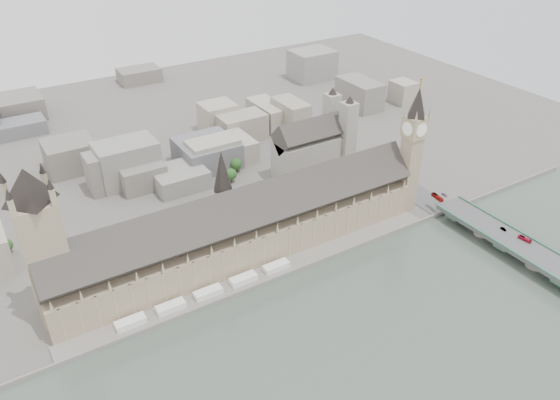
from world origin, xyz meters
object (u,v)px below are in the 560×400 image
elizabeth_tower (413,142)px  westminster_abbey (314,147)px  palace_of_westminster (243,229)px  westminster_bridge (527,255)px  red_bus_south (525,239)px  red_bus_north (437,197)px  car_silver (503,229)px  car_approach (445,195)px  victoria_tower (42,240)px

elizabeth_tower → westminster_abbey: (-27.08, 87.00, -33.01)m
palace_of_westminster → westminster_abbey: size_ratio=3.90×
westminster_bridge → red_bus_south: bearing=52.6°
red_bus_north → red_bus_south: size_ratio=1.26×
car_silver → car_approach: size_ratio=0.87×
elizabeth_tower → westminster_bridge: size_ratio=0.33×
red_bus_north → car_silver: bearing=-73.1°
red_bus_south → car_silver: size_ratio=2.03×
victoria_tower → car_silver: victoria_tower is taller
victoria_tower → westminster_bridge: victoria_tower is taller
palace_of_westminster → westminster_abbey: 134.09m
victoria_tower → red_bus_north: 284.40m
palace_of_westminster → red_bus_north: bearing=-9.9°
victoria_tower → car_silver: 304.77m
elizabeth_tower → car_approach: bearing=-28.9°
elizabeth_tower → red_bus_south: 103.73m
victoria_tower → elizabeth_tower: bearing=-4.0°
westminster_abbey → red_bus_south: (56.98, -174.76, -13.51)m
westminster_abbey → car_approach: bearing=-61.9°
victoria_tower → car_approach: bearing=-6.6°
palace_of_westminster → car_approach: bearing=-9.2°
westminster_abbey → car_approach: size_ratio=12.72×
elizabeth_tower → victoria_tower: (-260.00, 18.00, -2.88)m
westminster_bridge → westminster_abbey: size_ratio=4.78×
red_bus_north → car_silver: 56.45m
elizabeth_tower → car_silver: 89.94m
victoria_tower → red_bus_north: victoria_tower is taller
westminster_bridge → red_bus_south: (5.91, 7.74, 6.45)m
elizabeth_tower → westminster_bridge: (24.00, -95.50, -52.96)m
palace_of_westminster → victoria_tower: 126.41m
westminster_abbey → car_silver: westminster_abbey is taller
elizabeth_tower → westminster_abbey: elizabeth_tower is taller
palace_of_westminster → red_bus_north: (157.07, -27.30, -10.79)m
westminster_bridge → westminster_abbey: 190.56m
westminster_abbey → car_silver: bearing=-70.8°
westminster_bridge → palace_of_westminster: bearing=146.5°
elizabeth_tower → car_silver: size_ratio=23.00×
westminster_abbey → car_silver: (55.09, -158.34, -14.06)m
red_bus_south → red_bus_north: bearing=91.2°
victoria_tower → westminster_abbey: bearing=16.5°
red_bus_south → westminster_bridge: bearing=-134.7°
victoria_tower → car_silver: bearing=-17.2°
red_bus_south → car_silver: bearing=89.2°
westminster_bridge → car_approach: 80.55m
palace_of_westminster → car_silver: 185.99m
westminster_bridge → red_bus_south: 11.68m
elizabeth_tower → westminster_abbey: 96.91m
westminster_bridge → westminster_abbey: westminster_abbey is taller
elizabeth_tower → victoria_tower: 260.64m
westminster_bridge → car_approach: bearing=87.4°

